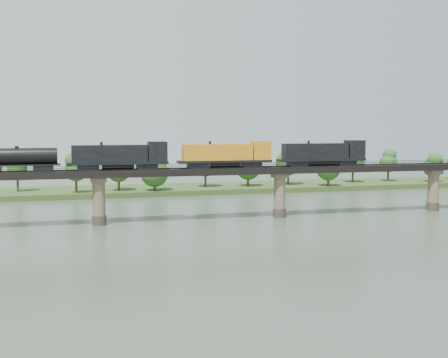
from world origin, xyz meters
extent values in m
plane|color=#384637|center=(0.00, 0.00, 0.00)|extent=(400.00, 400.00, 0.00)
cube|color=#2D451B|center=(0.00, 85.00, 0.80)|extent=(300.00, 24.00, 1.60)
cylinder|color=#473A2D|center=(-40.00, 30.00, 1.00)|extent=(3.00, 3.00, 2.00)
cylinder|color=#7B6950|center=(-40.00, 30.00, 5.50)|extent=(2.60, 2.60, 9.00)
cube|color=#7B6950|center=(-40.00, 30.00, 9.50)|extent=(3.20, 3.20, 1.00)
cylinder|color=#473A2D|center=(0.00, 30.00, 1.00)|extent=(3.00, 3.00, 2.00)
cylinder|color=#7B6950|center=(0.00, 30.00, 5.50)|extent=(2.60, 2.60, 9.00)
cube|color=#7B6950|center=(0.00, 30.00, 9.50)|extent=(3.20, 3.20, 1.00)
cylinder|color=#473A2D|center=(40.00, 30.00, 1.00)|extent=(3.00, 3.00, 2.00)
cylinder|color=#7B6950|center=(40.00, 30.00, 5.50)|extent=(2.60, 2.60, 9.00)
cube|color=#7B6950|center=(40.00, 30.00, 9.50)|extent=(3.20, 3.20, 1.00)
cube|color=black|center=(0.00, 30.00, 10.75)|extent=(220.00, 5.00, 1.50)
cube|color=black|center=(0.00, 29.25, 11.58)|extent=(220.00, 0.12, 0.16)
cube|color=black|center=(0.00, 30.75, 11.58)|extent=(220.00, 0.12, 0.16)
cube|color=black|center=(0.00, 27.60, 12.20)|extent=(220.00, 0.10, 0.10)
cube|color=black|center=(0.00, 32.40, 12.20)|extent=(220.00, 0.10, 0.10)
cube|color=black|center=(0.00, 27.60, 11.85)|extent=(0.08, 0.08, 0.70)
cube|color=black|center=(0.00, 32.40, 11.85)|extent=(0.08, 0.08, 0.70)
cylinder|color=#382619|center=(-60.94, 84.18, 3.46)|extent=(0.70, 0.70, 3.71)
sphere|color=#1E4B15|center=(-60.94, 84.18, 8.41)|extent=(5.67, 5.67, 5.67)
sphere|color=#1E4B15|center=(-60.94, 84.18, 11.50)|extent=(4.25, 4.25, 4.25)
cylinder|color=#382619|center=(-44.43, 76.31, 3.35)|extent=(0.70, 0.70, 3.51)
sphere|color=#1E4B15|center=(-44.43, 76.31, 8.03)|extent=(6.31, 6.31, 6.31)
sphere|color=#1E4B15|center=(-44.43, 76.31, 10.96)|extent=(4.73, 4.73, 4.73)
cylinder|color=#382619|center=(-32.24, 78.84, 3.27)|extent=(0.70, 0.70, 3.34)
sphere|color=#1E4B15|center=(-32.24, 78.84, 7.73)|extent=(7.18, 7.18, 7.18)
sphere|color=#1E4B15|center=(-32.24, 78.84, 10.52)|extent=(5.39, 5.39, 5.39)
cylinder|color=#382619|center=(-22.01, 76.15, 3.01)|extent=(0.70, 0.70, 2.83)
sphere|color=#1E4B15|center=(-22.01, 76.15, 6.78)|extent=(8.26, 8.26, 8.26)
sphere|color=#1E4B15|center=(-22.01, 76.15, 9.14)|extent=(6.19, 6.19, 6.19)
cylinder|color=#382619|center=(-5.04, 82.68, 3.58)|extent=(0.70, 0.70, 3.96)
sphere|color=#1E4B15|center=(-5.04, 82.68, 8.87)|extent=(8.07, 8.07, 8.07)
sphere|color=#1E4B15|center=(-5.04, 82.68, 12.17)|extent=(6.05, 6.05, 6.05)
cylinder|color=#382619|center=(8.52, 81.14, 3.23)|extent=(0.70, 0.70, 3.27)
sphere|color=#1E4B15|center=(8.52, 81.14, 7.59)|extent=(8.03, 8.03, 8.03)
sphere|color=#1E4B15|center=(8.52, 81.14, 10.31)|extent=(6.02, 6.02, 6.02)
cylinder|color=#382619|center=(22.65, 82.31, 3.56)|extent=(0.70, 0.70, 3.92)
sphere|color=#1E4B15|center=(22.65, 82.31, 8.79)|extent=(8.29, 8.29, 8.29)
sphere|color=#1E4B15|center=(22.65, 82.31, 12.05)|extent=(6.21, 6.21, 6.21)
cylinder|color=#382619|center=(33.59, 75.35, 3.11)|extent=(0.70, 0.70, 3.02)
sphere|color=#1E4B15|center=(33.59, 75.35, 7.15)|extent=(7.74, 7.74, 7.74)
sphere|color=#1E4B15|center=(33.59, 75.35, 9.67)|extent=(5.80, 5.80, 5.80)
cylinder|color=#382619|center=(46.81, 84.03, 3.50)|extent=(0.70, 0.70, 3.80)
sphere|color=#1E4B15|center=(46.81, 84.03, 8.56)|extent=(7.47, 7.47, 7.47)
sphere|color=#1E4B15|center=(46.81, 84.03, 11.73)|extent=(5.60, 5.60, 5.60)
cylinder|color=#382619|center=(60.48, 84.26, 3.29)|extent=(0.70, 0.70, 3.38)
sphere|color=#1E4B15|center=(60.48, 84.26, 7.80)|extent=(6.23, 6.23, 6.23)
sphere|color=#1E4B15|center=(60.48, 84.26, 10.62)|extent=(4.67, 4.67, 4.67)
cylinder|color=#382619|center=(74.35, 78.39, 2.99)|extent=(0.70, 0.70, 2.77)
sphere|color=#1E4B15|center=(74.35, 78.39, 6.68)|extent=(7.04, 7.04, 7.04)
sphere|color=#1E4B15|center=(74.35, 78.39, 8.99)|extent=(5.28, 5.28, 5.28)
cube|color=black|center=(16.29, 30.00, 12.11)|extent=(4.40, 2.64, 1.21)
cube|color=black|center=(4.19, 30.00, 12.11)|extent=(4.40, 2.64, 1.21)
cube|color=black|center=(10.24, 30.00, 12.88)|extent=(20.91, 3.30, 0.55)
cube|color=black|center=(8.59, 30.00, 14.91)|extent=(15.40, 2.97, 3.52)
cube|color=black|center=(18.49, 30.00, 15.24)|extent=(3.96, 3.30, 4.18)
cylinder|color=black|center=(10.24, 30.00, 12.27)|extent=(6.60, 1.54, 1.54)
cube|color=black|center=(-6.81, 30.00, 12.11)|extent=(4.40, 2.64, 1.21)
cube|color=black|center=(-18.92, 30.00, 12.11)|extent=(4.40, 2.64, 1.21)
cube|color=black|center=(-12.86, 30.00, 12.88)|extent=(20.91, 3.30, 0.55)
cube|color=orange|center=(-14.51, 30.00, 14.91)|extent=(15.40, 2.97, 3.52)
cube|color=orange|center=(-4.61, 30.00, 15.24)|extent=(3.96, 3.30, 4.18)
cylinder|color=black|center=(-12.86, 30.00, 12.27)|extent=(6.60, 1.54, 1.54)
cube|color=black|center=(-29.92, 30.00, 12.11)|extent=(4.40, 2.64, 1.21)
cube|color=black|center=(-42.02, 30.00, 12.11)|extent=(4.40, 2.64, 1.21)
cube|color=black|center=(-35.97, 30.00, 12.88)|extent=(20.91, 3.30, 0.55)
cube|color=black|center=(-37.62, 30.00, 14.91)|extent=(15.40, 2.97, 3.52)
cube|color=black|center=(-27.72, 30.00, 15.24)|extent=(3.96, 3.30, 4.18)
cylinder|color=black|center=(-35.97, 30.00, 12.27)|extent=(6.60, 1.54, 1.54)
cube|color=black|center=(-50.82, 30.00, 12.11)|extent=(3.85, 2.42, 1.21)
cube|color=black|center=(-55.78, 30.00, 12.82)|extent=(16.50, 2.64, 0.33)
cylinder|color=black|center=(-55.78, 30.00, 14.58)|extent=(15.40, 3.30, 3.30)
cylinder|color=black|center=(-55.78, 30.00, 16.34)|extent=(0.77, 0.77, 0.55)
camera|label=1|loc=(-44.65, -88.57, 20.43)|focal=45.00mm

